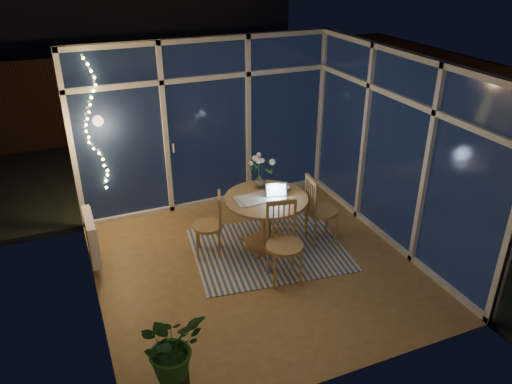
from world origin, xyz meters
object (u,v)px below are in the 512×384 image
(chair_right, at_px, (322,209))
(laptop, at_px, (278,193))
(dining_table, at_px, (266,222))
(chair_left, at_px, (208,224))
(potted_plant, at_px, (172,355))
(flower_vase, at_px, (260,180))
(chair_front, at_px, (285,244))

(chair_right, distance_m, laptop, 0.75)
(dining_table, xyz_separation_m, laptop, (0.11, -0.13, 0.48))
(dining_table, bearing_deg, chair_left, 169.89)
(laptop, relative_size, potted_plant, 0.38)
(dining_table, xyz_separation_m, chair_right, (0.77, -0.16, 0.13))
(chair_right, relative_size, laptop, 3.51)
(laptop, distance_m, potted_plant, 2.63)
(chair_right, height_order, flower_vase, chair_right)
(dining_table, relative_size, flower_vase, 5.29)
(dining_table, relative_size, chair_right, 1.10)
(laptop, bearing_deg, chair_right, 9.95)
(chair_left, bearing_deg, potted_plant, -7.02)
(chair_left, relative_size, laptop, 3.12)
(chair_front, height_order, potted_plant, chair_front)
(chair_right, xyz_separation_m, laptop, (-0.66, 0.03, 0.36))
(flower_vase, distance_m, potted_plant, 2.90)
(chair_front, bearing_deg, flower_vase, 92.58)
(chair_left, height_order, potted_plant, chair_left)
(chair_left, relative_size, chair_front, 0.87)
(dining_table, distance_m, chair_left, 0.79)
(dining_table, distance_m, chair_front, 0.80)
(chair_right, distance_m, potted_plant, 3.08)
(chair_left, bearing_deg, flower_vase, 121.14)
(dining_table, height_order, laptop, laptop)
(chair_left, bearing_deg, dining_table, 99.05)
(chair_right, bearing_deg, flower_vase, 62.71)
(dining_table, distance_m, chair_right, 0.80)
(chair_left, distance_m, potted_plant, 2.27)
(dining_table, xyz_separation_m, potted_plant, (-1.77, -1.89, 0.00))
(potted_plant, bearing_deg, chair_left, 63.81)
(dining_table, bearing_deg, laptop, -49.14)
(laptop, bearing_deg, dining_table, 143.79)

